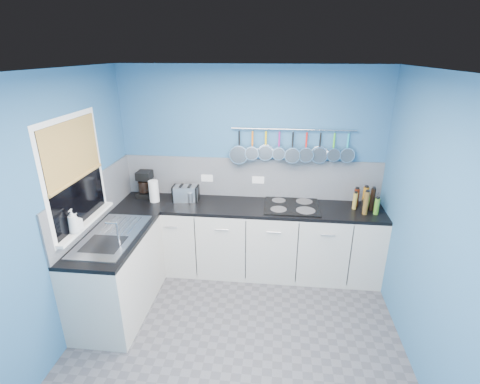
% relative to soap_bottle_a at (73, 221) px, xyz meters
% --- Properties ---
extents(floor, '(3.20, 3.00, 0.02)m').
position_rel_soap_bottle_a_xyz_m(floor, '(1.53, -0.06, -1.18)').
color(floor, '#47474C').
rests_on(floor, ground).
extents(ceiling, '(3.20, 3.00, 0.02)m').
position_rel_soap_bottle_a_xyz_m(ceiling, '(1.53, -0.06, 1.34)').
color(ceiling, white).
rests_on(ceiling, ground).
extents(wall_back, '(3.20, 0.02, 2.50)m').
position_rel_soap_bottle_a_xyz_m(wall_back, '(1.53, 1.45, 0.08)').
color(wall_back, '#2C5C86').
rests_on(wall_back, ground).
extents(wall_front, '(3.20, 0.02, 2.50)m').
position_rel_soap_bottle_a_xyz_m(wall_front, '(1.53, -1.57, 0.08)').
color(wall_front, '#2C5C86').
rests_on(wall_front, ground).
extents(wall_left, '(0.02, 3.00, 2.50)m').
position_rel_soap_bottle_a_xyz_m(wall_left, '(-0.08, -0.06, 0.08)').
color(wall_left, '#2C5C86').
rests_on(wall_left, ground).
extents(wall_right, '(0.02, 3.00, 2.50)m').
position_rel_soap_bottle_a_xyz_m(wall_right, '(3.14, -0.06, 0.08)').
color(wall_right, '#2C5C86').
rests_on(wall_right, ground).
extents(backsplash_back, '(3.20, 0.02, 0.50)m').
position_rel_soap_bottle_a_xyz_m(backsplash_back, '(1.53, 1.43, -0.02)').
color(backsplash_back, gray).
rests_on(backsplash_back, wall_back).
extents(backsplash_left, '(0.02, 1.80, 0.50)m').
position_rel_soap_bottle_a_xyz_m(backsplash_left, '(-0.06, 0.54, -0.02)').
color(backsplash_left, gray).
rests_on(backsplash_left, wall_left).
extents(cabinet_run_back, '(3.20, 0.60, 0.86)m').
position_rel_soap_bottle_a_xyz_m(cabinet_run_back, '(1.53, 1.14, -0.74)').
color(cabinet_run_back, '#BBB5AA').
rests_on(cabinet_run_back, ground).
extents(worktop_back, '(3.20, 0.60, 0.04)m').
position_rel_soap_bottle_a_xyz_m(worktop_back, '(1.53, 1.14, -0.29)').
color(worktop_back, black).
rests_on(worktop_back, cabinet_run_back).
extents(cabinet_run_left, '(0.60, 1.20, 0.86)m').
position_rel_soap_bottle_a_xyz_m(cabinet_run_left, '(0.23, 0.24, -0.74)').
color(cabinet_run_left, '#BBB5AA').
rests_on(cabinet_run_left, ground).
extents(worktop_left, '(0.60, 1.20, 0.04)m').
position_rel_soap_bottle_a_xyz_m(worktop_left, '(0.23, 0.24, -0.29)').
color(worktop_left, black).
rests_on(worktop_left, cabinet_run_left).
extents(window_frame, '(0.01, 1.00, 1.10)m').
position_rel_soap_bottle_a_xyz_m(window_frame, '(-0.05, 0.24, 0.38)').
color(window_frame, white).
rests_on(window_frame, wall_left).
extents(window_glass, '(0.01, 0.90, 1.00)m').
position_rel_soap_bottle_a_xyz_m(window_glass, '(-0.04, 0.24, 0.38)').
color(window_glass, black).
rests_on(window_glass, wall_left).
extents(bamboo_blind, '(0.01, 0.90, 0.55)m').
position_rel_soap_bottle_a_xyz_m(bamboo_blind, '(-0.03, 0.24, 0.61)').
color(bamboo_blind, '#B8933E').
rests_on(bamboo_blind, wall_left).
extents(window_sill, '(0.10, 0.98, 0.03)m').
position_rel_soap_bottle_a_xyz_m(window_sill, '(-0.02, 0.24, -0.13)').
color(window_sill, white).
rests_on(window_sill, wall_left).
extents(sink_unit, '(0.50, 0.95, 0.01)m').
position_rel_soap_bottle_a_xyz_m(sink_unit, '(0.23, 0.24, -0.27)').
color(sink_unit, silver).
rests_on(sink_unit, worktop_left).
extents(mixer_tap, '(0.12, 0.08, 0.26)m').
position_rel_soap_bottle_a_xyz_m(mixer_tap, '(0.39, 0.06, -0.14)').
color(mixer_tap, silver).
rests_on(mixer_tap, worktop_left).
extents(socket_left, '(0.15, 0.01, 0.09)m').
position_rel_soap_bottle_a_xyz_m(socket_left, '(0.98, 1.42, -0.04)').
color(socket_left, white).
rests_on(socket_left, backsplash_back).
extents(socket_right, '(0.15, 0.01, 0.09)m').
position_rel_soap_bottle_a_xyz_m(socket_right, '(1.63, 1.42, -0.04)').
color(socket_right, white).
rests_on(socket_right, backsplash_back).
extents(pot_rail, '(1.45, 0.02, 0.02)m').
position_rel_soap_bottle_a_xyz_m(pot_rail, '(2.03, 1.39, 0.61)').
color(pot_rail, silver).
rests_on(pot_rail, wall_back).
extents(soap_bottle_a, '(0.10, 0.10, 0.24)m').
position_rel_soap_bottle_a_xyz_m(soap_bottle_a, '(0.00, 0.00, 0.00)').
color(soap_bottle_a, white).
rests_on(soap_bottle_a, window_sill).
extents(soap_bottle_b, '(0.10, 0.10, 0.17)m').
position_rel_soap_bottle_a_xyz_m(soap_bottle_b, '(0.00, 0.06, -0.03)').
color(soap_bottle_b, white).
rests_on(soap_bottle_b, window_sill).
extents(paper_towel, '(0.12, 0.12, 0.27)m').
position_rel_soap_bottle_a_xyz_m(paper_towel, '(0.37, 1.14, -0.14)').
color(paper_towel, white).
rests_on(paper_towel, worktop_back).
extents(coffee_maker, '(0.19, 0.21, 0.33)m').
position_rel_soap_bottle_a_xyz_m(coffee_maker, '(0.21, 1.28, -0.10)').
color(coffee_maker, black).
rests_on(coffee_maker, worktop_back).
extents(toaster, '(0.32, 0.22, 0.19)m').
position_rel_soap_bottle_a_xyz_m(toaster, '(0.75, 1.21, -0.18)').
color(toaster, silver).
rests_on(toaster, worktop_back).
extents(canister, '(0.11, 0.11, 0.13)m').
position_rel_soap_bottle_a_xyz_m(canister, '(0.82, 1.18, -0.21)').
color(canister, silver).
rests_on(canister, worktop_back).
extents(hob, '(0.65, 0.57, 0.01)m').
position_rel_soap_bottle_a_xyz_m(hob, '(2.05, 1.18, -0.26)').
color(hob, black).
rests_on(hob, worktop_back).
extents(pan_0, '(0.23, 0.09, 0.42)m').
position_rel_soap_bottle_a_xyz_m(pan_0, '(1.40, 1.38, 0.40)').
color(pan_0, silver).
rests_on(pan_0, pot_rail).
extents(pan_1, '(0.17, 0.12, 0.36)m').
position_rel_soap_bottle_a_xyz_m(pan_1, '(1.55, 1.38, 0.43)').
color(pan_1, silver).
rests_on(pan_1, pot_rail).
extents(pan_2, '(0.19, 0.05, 0.38)m').
position_rel_soap_bottle_a_xyz_m(pan_2, '(1.71, 1.38, 0.42)').
color(pan_2, silver).
rests_on(pan_2, pot_rail).
extents(pan_3, '(0.16, 0.13, 0.35)m').
position_rel_soap_bottle_a_xyz_m(pan_3, '(1.87, 1.38, 0.44)').
color(pan_3, silver).
rests_on(pan_3, pot_rail).
extents(pan_4, '(0.19, 0.13, 0.38)m').
position_rel_soap_bottle_a_xyz_m(pan_4, '(2.03, 1.38, 0.42)').
color(pan_4, silver).
rests_on(pan_4, pot_rail).
extents(pan_5, '(0.18, 0.10, 0.37)m').
position_rel_soap_bottle_a_xyz_m(pan_5, '(2.19, 1.38, 0.42)').
color(pan_5, silver).
rests_on(pan_5, pot_rail).
extents(pan_6, '(0.20, 0.06, 0.39)m').
position_rel_soap_bottle_a_xyz_m(pan_6, '(2.35, 1.38, 0.41)').
color(pan_6, silver).
rests_on(pan_6, pot_rail).
extents(pan_7, '(0.16, 0.10, 0.35)m').
position_rel_soap_bottle_a_xyz_m(pan_7, '(2.51, 1.38, 0.43)').
color(pan_7, silver).
rests_on(pan_7, pot_rail).
extents(pan_8, '(0.18, 0.08, 0.37)m').
position_rel_soap_bottle_a_xyz_m(pan_8, '(2.67, 1.38, 0.43)').
color(pan_8, silver).
rests_on(pan_8, pot_rail).
extents(condiment_0, '(0.07, 0.07, 0.13)m').
position_rel_soap_bottle_a_xyz_m(condiment_0, '(2.98, 1.26, -0.20)').
color(condiment_0, '#265919').
rests_on(condiment_0, worktop_back).
extents(condiment_1, '(0.07, 0.07, 0.25)m').
position_rel_soap_bottle_a_xyz_m(condiment_1, '(2.91, 1.25, -0.14)').
color(condiment_1, '#8C5914').
rests_on(condiment_1, worktop_back).
extents(condiment_2, '(0.06, 0.06, 0.22)m').
position_rel_soap_bottle_a_xyz_m(condiment_2, '(2.81, 1.26, -0.16)').
color(condiment_2, '#4C190C').
rests_on(condiment_2, worktop_back).
extents(condiment_3, '(0.05, 0.05, 0.27)m').
position_rel_soap_bottle_a_xyz_m(condiment_3, '(2.97, 1.17, -0.14)').
color(condiment_3, black).
rests_on(condiment_3, worktop_back).
extents(condiment_4, '(0.07, 0.07, 0.11)m').
position_rel_soap_bottle_a_xyz_m(condiment_4, '(2.89, 1.16, -0.21)').
color(condiment_4, black).
rests_on(condiment_4, worktop_back).
extents(condiment_5, '(0.05, 0.05, 0.20)m').
position_rel_soap_bottle_a_xyz_m(condiment_5, '(2.78, 1.18, -0.17)').
color(condiment_5, olive).
rests_on(condiment_5, worktop_back).
extents(condiment_6, '(0.06, 0.06, 0.19)m').
position_rel_soap_bottle_a_xyz_m(condiment_6, '(3.00, 1.06, -0.17)').
color(condiment_6, '#3F721E').
rests_on(condiment_6, worktop_back).
extents(condiment_7, '(0.06, 0.06, 0.27)m').
position_rel_soap_bottle_a_xyz_m(condiment_7, '(2.87, 1.04, -0.13)').
color(condiment_7, brown).
rests_on(condiment_7, worktop_back).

